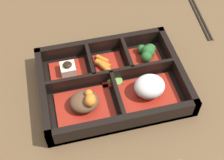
{
  "coord_description": "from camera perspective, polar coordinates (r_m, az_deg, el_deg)",
  "views": [
    {
      "loc": [
        0.1,
        0.41,
        0.56
      ],
      "look_at": [
        0.0,
        0.0,
        0.03
      ],
      "focal_mm": 50.0,
      "sensor_mm": 36.0,
      "label": 1
    }
  ],
  "objects": [
    {
      "name": "ground_plane",
      "position": [
        0.7,
        0.0,
        -1.27
      ],
      "size": [
        3.0,
        3.0,
        0.0
      ],
      "primitive_type": "plane",
      "color": "brown"
    },
    {
      "name": "bento_base",
      "position": [
        0.69,
        0.0,
        -1.02
      ],
      "size": [
        0.31,
        0.23,
        0.01
      ],
      "color": "black",
      "rests_on": "ground_plane"
    },
    {
      "name": "bento_rim",
      "position": [
        0.68,
        -0.03,
        0.09
      ],
      "size": [
        0.31,
        0.23,
        0.05
      ],
      "color": "black",
      "rests_on": "ground_plane"
    },
    {
      "name": "bowl_rice",
      "position": [
        0.66,
        6.83,
        -1.5
      ],
      "size": [
        0.12,
        0.09,
        0.05
      ],
      "color": "maroon",
      "rests_on": "bento_base"
    },
    {
      "name": "bowl_stew",
      "position": [
        0.64,
        -4.94,
        -4.15
      ],
      "size": [
        0.12,
        0.09,
        0.05
      ],
      "color": "maroon",
      "rests_on": "bento_base"
    },
    {
      "name": "bowl_greens",
      "position": [
        0.74,
        6.43,
        4.88
      ],
      "size": [
        0.07,
        0.07,
        0.03
      ],
      "color": "maroon",
      "rests_on": "bento_base"
    },
    {
      "name": "bowl_carrots",
      "position": [
        0.72,
        -0.99,
        2.81
      ],
      "size": [
        0.07,
        0.07,
        0.02
      ],
      "color": "maroon",
      "rests_on": "bento_base"
    },
    {
      "name": "bowl_tofu",
      "position": [
        0.71,
        -7.98,
        1.76
      ],
      "size": [
        0.08,
        0.07,
        0.03
      ],
      "color": "maroon",
      "rests_on": "bento_base"
    },
    {
      "name": "bowl_pickles",
      "position": [
        0.69,
        0.19,
        0.14
      ],
      "size": [
        0.04,
        0.04,
        0.01
      ],
      "color": "maroon",
      "rests_on": "bento_base"
    },
    {
      "name": "chopsticks",
      "position": [
        0.91,
        15.2,
        12.3
      ],
      "size": [
        0.04,
        0.24,
        0.01
      ],
      "color": "black",
      "rests_on": "ground_plane"
    }
  ]
}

